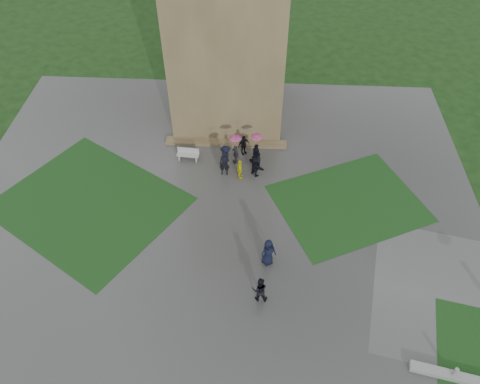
{
  "coord_description": "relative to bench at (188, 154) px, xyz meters",
  "views": [
    {
      "loc": [
        2.52,
        -16.2,
        22.55
      ],
      "look_at": [
        1.38,
        4.49,
        1.2
      ],
      "focal_mm": 35.0,
      "sensor_mm": 36.0,
      "label": 1
    }
  ],
  "objects": [
    {
      "name": "plaza",
      "position": [
        2.58,
        -6.75,
        -0.48
      ],
      "size": [
        34.0,
        34.0,
        0.02
      ],
      "primitive_type": "cube",
      "color": "#363633",
      "rests_on": "ground"
    },
    {
      "name": "lawn_inset_right",
      "position": [
        11.08,
        -3.75,
        -0.46
      ],
      "size": [
        11.12,
        10.15,
        0.01
      ],
      "primitive_type": "cube",
      "rotation": [
        0.0,
        0.0,
        0.44
      ],
      "color": "#133412",
      "rests_on": "plaza"
    },
    {
      "name": "bench",
      "position": [
        0.0,
        0.0,
        0.0
      ],
      "size": [
        1.61,
        0.63,
        0.91
      ],
      "rotation": [
        0.0,
        0.0,
        -0.09
      ],
      "color": "#A4A5A0",
      "rests_on": "plaza"
    },
    {
      "name": "ground",
      "position": [
        2.58,
        -8.75,
        -0.49
      ],
      "size": [
        120.0,
        120.0,
        0.0
      ],
      "primitive_type": "plane",
      "color": "black"
    },
    {
      "name": "tower_plinth",
      "position": [
        2.58,
        1.85,
        -0.36
      ],
      "size": [
        9.0,
        0.8,
        0.22
      ],
      "primitive_type": "cube",
      "color": "brown",
      "rests_on": "plaza"
    },
    {
      "name": "pedestrian_mid",
      "position": [
        5.81,
        -8.74,
        0.49
      ],
      "size": [
        1.13,
        1.02,
        1.92
      ],
      "primitive_type": "imported",
      "rotation": [
        0.0,
        0.0,
        0.52
      ],
      "color": "black",
      "rests_on": "plaza"
    },
    {
      "name": "visitor_cluster",
      "position": [
        3.75,
        -0.6,
        0.71
      ],
      "size": [
        3.29,
        3.52,
        2.63
      ],
      "color": "black",
      "rests_on": "plaza"
    },
    {
      "name": "pedestrian_near",
      "position": [
        5.4,
        -11.19,
        0.42
      ],
      "size": [
        0.87,
        0.5,
        1.79
      ],
      "primitive_type": "imported",
      "rotation": [
        0.0,
        0.0,
        3.14
      ],
      "color": "black",
      "rests_on": "plaza"
    },
    {
      "name": "lawn_inset_left",
      "position": [
        -5.92,
        -4.75,
        -0.46
      ],
      "size": [
        14.1,
        13.46,
        0.01
      ],
      "primitive_type": "cube",
      "rotation": [
        0.0,
        0.0,
        -0.56
      ],
      "color": "#133412",
      "rests_on": "plaza"
    }
  ]
}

